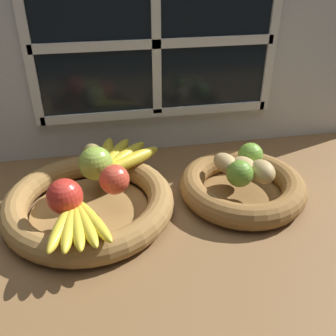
% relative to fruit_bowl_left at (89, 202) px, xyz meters
% --- Properties ---
extents(ground_plane, '(1.40, 0.90, 0.03)m').
position_rel_fruit_bowl_left_xyz_m(ground_plane, '(0.20, -0.00, -0.04)').
color(ground_plane, brown).
extents(back_wall, '(1.40, 0.05, 0.55)m').
position_rel_fruit_bowl_left_xyz_m(back_wall, '(0.20, 0.30, 0.25)').
color(back_wall, silver).
rests_on(back_wall, ground_plane).
extents(fruit_bowl_left, '(0.38, 0.38, 0.06)m').
position_rel_fruit_bowl_left_xyz_m(fruit_bowl_left, '(0.00, 0.00, 0.00)').
color(fruit_bowl_left, olive).
rests_on(fruit_bowl_left, ground_plane).
extents(fruit_bowl_right, '(0.30, 0.30, 0.06)m').
position_rel_fruit_bowl_left_xyz_m(fruit_bowl_right, '(0.36, 0.00, 0.00)').
color(fruit_bowl_right, brown).
rests_on(fruit_bowl_right, ground_plane).
extents(apple_green_back, '(0.08, 0.08, 0.08)m').
position_rel_fruit_bowl_left_xyz_m(apple_green_back, '(0.02, 0.05, 0.07)').
color(apple_green_back, '#8CAD3D').
rests_on(apple_green_back, fruit_bowl_left).
extents(apple_red_front, '(0.07, 0.07, 0.07)m').
position_rel_fruit_bowl_left_xyz_m(apple_red_front, '(-0.04, -0.07, 0.07)').
color(apple_red_front, red).
rests_on(apple_red_front, fruit_bowl_left).
extents(apple_red_right, '(0.07, 0.07, 0.07)m').
position_rel_fruit_bowl_left_xyz_m(apple_red_right, '(0.06, -0.01, 0.06)').
color(apple_red_right, '#CC422D').
rests_on(apple_red_right, fruit_bowl_left).
extents(pear_brown, '(0.07, 0.08, 0.08)m').
position_rel_fruit_bowl_left_xyz_m(pear_brown, '(0.02, 0.08, 0.07)').
color(pear_brown, olive).
rests_on(pear_brown, fruit_bowl_left).
extents(banana_bunch_front, '(0.14, 0.17, 0.03)m').
position_rel_fruit_bowl_left_xyz_m(banana_bunch_front, '(-0.02, -0.12, 0.04)').
color(banana_bunch_front, yellow).
rests_on(banana_bunch_front, fruit_bowl_left).
extents(banana_bunch_back, '(0.17, 0.20, 0.03)m').
position_rel_fruit_bowl_left_xyz_m(banana_bunch_back, '(0.08, 0.11, 0.05)').
color(banana_bunch_back, gold).
rests_on(banana_bunch_back, fruit_bowl_left).
extents(potato_small, '(0.06, 0.08, 0.05)m').
position_rel_fruit_bowl_left_xyz_m(potato_small, '(0.40, -0.03, 0.06)').
color(potato_small, tan).
rests_on(potato_small, fruit_bowl_right).
extents(potato_oblong, '(0.07, 0.09, 0.04)m').
position_rel_fruit_bowl_left_xyz_m(potato_oblong, '(0.33, 0.03, 0.05)').
color(potato_oblong, tan).
rests_on(potato_oblong, fruit_bowl_right).
extents(potato_large, '(0.07, 0.09, 0.05)m').
position_rel_fruit_bowl_left_xyz_m(potato_large, '(0.36, 0.00, 0.05)').
color(potato_large, tan).
rests_on(potato_large, fruit_bowl_right).
extents(lime_near, '(0.06, 0.06, 0.06)m').
position_rel_fruit_bowl_left_xyz_m(lime_near, '(0.34, -0.04, 0.06)').
color(lime_near, olive).
rests_on(lime_near, fruit_bowl_right).
extents(lime_far, '(0.06, 0.06, 0.06)m').
position_rel_fruit_bowl_left_xyz_m(lime_far, '(0.39, 0.04, 0.06)').
color(lime_far, '#6B9E33').
rests_on(lime_far, fruit_bowl_right).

